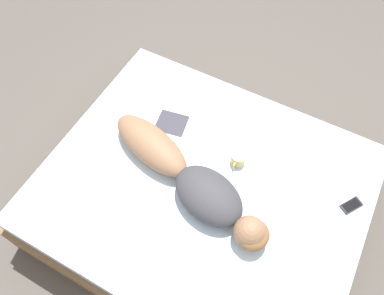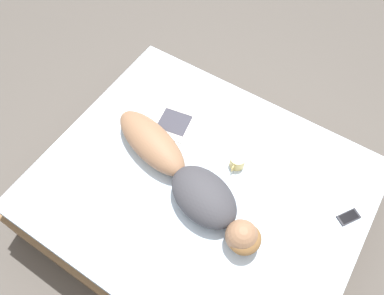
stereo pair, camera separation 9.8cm
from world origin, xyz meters
TOP-DOWN VIEW (x-y plane):
  - ground_plane at (0.00, 0.00)m, footprint 12.00×12.00m
  - bed at (0.00, 0.00)m, footprint 1.68×2.02m
  - person at (0.06, -0.07)m, footprint 0.55×1.24m
  - open_magazine at (-0.43, -0.43)m, footprint 0.60×0.39m
  - coffee_mug at (-0.24, 0.12)m, footprint 0.13×0.10m
  - cell_phone at (-0.29, 0.85)m, footprint 0.15×0.13m

SIDE VIEW (x-z plane):
  - ground_plane at x=0.00m, z-range 0.00..0.00m
  - bed at x=0.00m, z-range 0.00..0.49m
  - open_magazine at x=-0.43m, z-range 0.49..0.50m
  - cell_phone at x=-0.29m, z-range 0.49..0.50m
  - coffee_mug at x=-0.24m, z-range 0.50..0.58m
  - person at x=0.06m, z-range 0.49..0.68m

